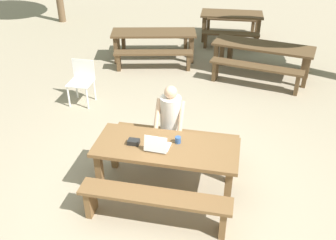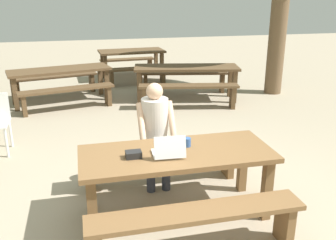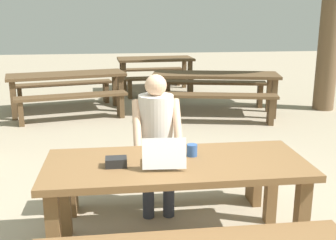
# 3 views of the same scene
# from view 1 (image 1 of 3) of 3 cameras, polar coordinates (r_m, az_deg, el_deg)

# --- Properties ---
(ground_plane) EXTENTS (30.00, 30.00, 0.00)m
(ground_plane) POSITION_cam_1_polar(r_m,az_deg,el_deg) (5.47, -0.23, -9.95)
(ground_plane) COLOR tan
(picnic_table_front) EXTENTS (1.92, 0.79, 0.70)m
(picnic_table_front) POSITION_cam_1_polar(r_m,az_deg,el_deg) (5.10, -0.24, -4.85)
(picnic_table_front) COLOR brown
(picnic_table_front) RESTS_ON ground
(bench_near) EXTENTS (1.89, 0.30, 0.46)m
(bench_near) POSITION_cam_1_polar(r_m,az_deg,el_deg) (4.74, -2.01, -12.15)
(bench_near) COLOR brown
(bench_near) RESTS_ON ground
(bench_far) EXTENTS (1.89, 0.30, 0.46)m
(bench_far) POSITION_cam_1_polar(r_m,az_deg,el_deg) (5.80, 1.18, -2.95)
(bench_far) COLOR brown
(bench_far) RESTS_ON ground
(laptop) EXTENTS (0.32, 0.29, 0.23)m
(laptop) POSITION_cam_1_polar(r_m,az_deg,el_deg) (4.95, -1.63, -3.81)
(laptop) COLOR white
(laptop) RESTS_ON picnic_table_front
(small_pouch) EXTENTS (0.15, 0.11, 0.06)m
(small_pouch) POSITION_cam_1_polar(r_m,az_deg,el_deg) (5.08, -5.18, -3.28)
(small_pouch) COLOR black
(small_pouch) RESTS_ON picnic_table_front
(coffee_mug) EXTENTS (0.08, 0.08, 0.09)m
(coffee_mug) POSITION_cam_1_polar(r_m,az_deg,el_deg) (5.08, 1.50, -2.99)
(coffee_mug) COLOR #335693
(coffee_mug) RESTS_ON picnic_table_front
(person_seated) EXTENTS (0.42, 0.41, 1.24)m
(person_seated) POSITION_cam_1_polar(r_m,az_deg,el_deg) (5.57, 0.33, 0.20)
(person_seated) COLOR #333847
(person_seated) RESTS_ON ground
(plastic_chair) EXTENTS (0.44, 0.44, 0.83)m
(plastic_chair) POSITION_cam_1_polar(r_m,az_deg,el_deg) (7.57, -12.80, 5.85)
(plastic_chair) COLOR white
(plastic_chair) RESTS_ON ground
(picnic_table_mid) EXTENTS (2.25, 1.11, 0.72)m
(picnic_table_mid) POSITION_cam_1_polar(r_m,az_deg,el_deg) (8.71, 14.05, 10.22)
(picnic_table_mid) COLOR brown
(picnic_table_mid) RESTS_ON ground
(bench_mid_south) EXTENTS (1.96, 0.68, 0.48)m
(bench_mid_south) POSITION_cam_1_polar(r_m,az_deg,el_deg) (8.24, 13.00, 7.23)
(bench_mid_south) COLOR brown
(bench_mid_south) RESTS_ON ground
(bench_mid_north) EXTENTS (1.96, 0.68, 0.48)m
(bench_mid_north) POSITION_cam_1_polar(r_m,az_deg,el_deg) (9.37, 14.58, 9.98)
(bench_mid_north) COLOR brown
(bench_mid_north) RESTS_ON ground
(picnic_table_rear) EXTENTS (1.70, 0.88, 0.75)m
(picnic_table_rear) POSITION_cam_1_polar(r_m,az_deg,el_deg) (10.87, 9.51, 14.92)
(picnic_table_rear) COLOR brown
(picnic_table_rear) RESTS_ON ground
(bench_rear_south) EXTENTS (1.51, 0.38, 0.42)m
(bench_rear_south) POSITION_cam_1_polar(r_m,az_deg,el_deg) (10.31, 9.34, 12.20)
(bench_rear_south) COLOR brown
(bench_rear_south) RESTS_ON ground
(bench_rear_north) EXTENTS (1.51, 0.38, 0.42)m
(bench_rear_north) POSITION_cam_1_polar(r_m,az_deg,el_deg) (11.61, 9.40, 14.34)
(bench_rear_north) COLOR brown
(bench_rear_north) RESTS_ON ground
(picnic_table_distant) EXTENTS (2.12, 1.11, 0.70)m
(picnic_table_distant) POSITION_cam_1_polar(r_m,az_deg,el_deg) (9.37, -2.15, 12.47)
(picnic_table_distant) COLOR brown
(picnic_table_distant) RESTS_ON ground
(bench_distant_south) EXTENTS (1.84, 0.68, 0.44)m
(bench_distant_south) POSITION_cam_1_polar(r_m,az_deg,el_deg) (8.87, -2.20, 9.57)
(bench_distant_south) COLOR brown
(bench_distant_south) RESTS_ON ground
(bench_distant_north) EXTENTS (1.84, 0.68, 0.44)m
(bench_distant_north) POSITION_cam_1_polar(r_m,az_deg,el_deg) (10.05, -2.04, 12.22)
(bench_distant_north) COLOR brown
(bench_distant_north) RESTS_ON ground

